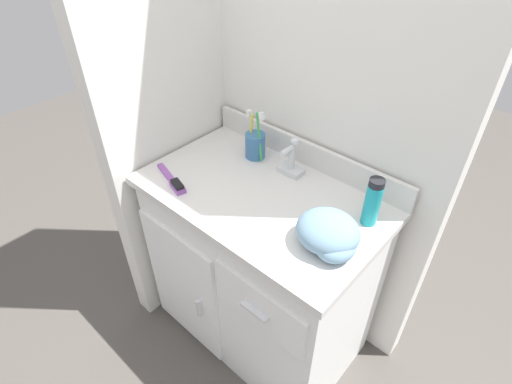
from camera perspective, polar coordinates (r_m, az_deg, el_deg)
The scene contains 10 objects.
ground_plane at distance 1.93m, azimuth 0.53°, elevation -18.59°, with size 6.00×6.00×0.00m, color #4C4742.
wall_back at distance 1.39m, azimuth 9.45°, elevation 16.16°, with size 1.02×0.08×2.20m, color silver.
wall_left at distance 1.49m, azimuth -13.54°, elevation 17.23°, with size 0.08×0.59×2.20m, color silver.
vanity at distance 1.60m, azimuth 0.48°, elevation -10.68°, with size 0.84×0.52×0.78m.
backsplash at distance 1.47m, azimuth 7.05°, elevation 5.65°, with size 0.84×0.02×0.09m.
sink_faucet at distance 1.41m, azimuth 5.01°, elevation 4.39°, with size 0.09×0.09×0.14m.
toothbrush_cup at distance 1.49m, azimuth -0.12°, elevation 6.80°, with size 0.09×0.07×0.20m.
shaving_cream_can at distance 1.23m, azimuth 16.30°, elevation -1.40°, with size 0.05×0.05×0.16m.
hairbrush at distance 1.40m, azimuth -11.70°, elevation 1.48°, with size 0.20×0.08×0.03m.
hand_towel at distance 1.15m, azimuth 10.47°, elevation -5.97°, with size 0.19×0.18×0.10m.
Camera 1 is at (0.68, -0.79, 1.62)m, focal length 28.00 mm.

